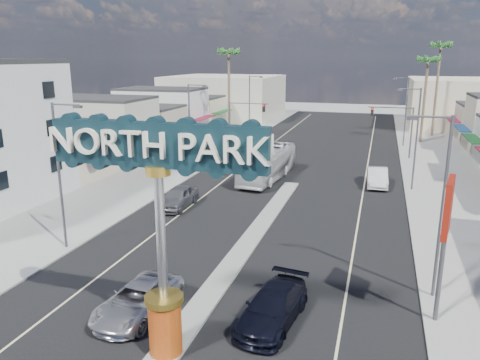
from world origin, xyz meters
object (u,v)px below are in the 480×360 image
Objects in this scene: streetlight_l_near at (61,169)px; streetlight_l_far at (251,104)px; gateway_sign at (160,214)px; car_parked_right at (377,177)px; streetlight_l_mid at (191,124)px; palm_right_mid at (428,64)px; streetlight_r_far at (405,108)px; traffic_signal_right at (396,122)px; car_parked_left at (178,197)px; palm_right_far at (441,51)px; palm_left_far at (229,57)px; suv_right at (273,307)px; streetlight_r_mid at (415,134)px; city_bus at (268,164)px; bank_pylon_sign at (447,215)px; streetlight_r_near at (440,199)px; traffic_signal_left at (243,116)px; suv_left at (138,300)px.

streetlight_l_near is 1.00× the size of streetlight_l_far.
gateway_sign is 1.82× the size of car_parked_right.
streetlight_l_mid is 35.44m from palm_right_mid.
streetlight_r_far is at bearing 78.22° from gateway_sign.
traffic_signal_right reaches higher than car_parked_left.
car_parked_right is at bearing -103.35° from palm_right_far.
car_parked_left is (3.12, -10.42, -4.24)m from streetlight_l_mid.
traffic_signal_right is 24.09m from palm_left_far.
traffic_signal_right is 39.04m from suv_right.
streetlight_l_near is at bearing -90.00° from streetlight_l_mid.
gateway_sign is 1.02× the size of streetlight_r_mid.
city_bus is (7.82, -21.72, -3.55)m from streetlight_l_far.
gateway_sign is at bearing -107.74° from car_parked_right.
streetlight_r_mid is at bearing 100.51° from bank_pylon_sign.
streetlight_r_near is 0.74× the size of palm_right_mid.
traffic_signal_left is at bearing 138.85° from car_parked_right.
palm_right_mid is 6.57m from palm_right_far.
streetlight_r_near is 0.64× the size of palm_right_far.
suv_left is (-17.54, -57.59, -11.66)m from palm_right_far.
gateway_sign reaches higher than traffic_signal_right.
palm_left_far is (-13.00, 48.02, 5.57)m from gateway_sign.
suv_right is (-9.47, -50.48, -9.84)m from palm_right_mid.
palm_right_mid reaches higher than car_parked_left.
gateway_sign is at bearing -101.78° from streetlight_r_far.
gateway_sign is 1.88× the size of car_parked_left.
streetlight_l_near and streetlight_r_near have the same top height.
streetlight_r_mid is 33.14m from palm_right_far.
palm_right_far is 58.79m from suv_right.
streetlight_l_mid is at bearing -172.98° from city_bus.
palm_right_far reaches higher than car_parked_right.
gateway_sign is at bearing -77.67° from traffic_signal_left.
streetlight_l_near is 0.83× the size of city_bus.
streetlight_l_near is 28.90m from streetlight_r_mid.
streetlight_l_mid is at bearing -128.48° from palm_right_far.
traffic_signal_right is 1.14× the size of suv_right.
palm_right_mid reaches higher than streetlight_r_far.
streetlight_r_near is 1.38× the size of bank_pylon_sign.
streetlight_r_far is at bearing 81.14° from traffic_signal_right.
traffic_signal_left is 39.26m from streetlight_r_near.
city_bus reaches higher than car_parked_left.
traffic_signal_right is at bearing -98.86° from streetlight_r_far.
traffic_signal_right is 0.55× the size of city_bus.
car_parked_right is at bearing -102.10° from palm_right_mid.
car_parked_right is (10.14, 26.39, 0.11)m from suv_left.
traffic_signal_right is at bearing 60.01° from streetlight_l_near.
suv_left is at bearing -155.56° from bank_pylon_sign.
palm_left_far is 30.11m from car_parked_right.
streetlight_r_far is 25.58m from city_bus.
palm_left_far is (-2.57, 40.00, 6.43)m from streetlight_l_near.
streetlight_l_mid is at bearing 127.14° from suv_right.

